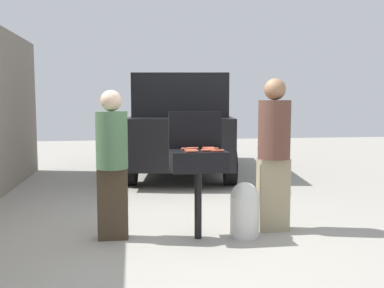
# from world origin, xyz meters

# --- Properties ---
(ground_plane) EXTENTS (24.00, 24.00, 0.00)m
(ground_plane) POSITION_xyz_m (0.00, 0.00, 0.00)
(ground_plane) COLOR #9E998E
(bbq_grill) EXTENTS (0.60, 0.44, 0.98)m
(bbq_grill) POSITION_xyz_m (0.21, -0.07, 0.83)
(bbq_grill) COLOR black
(bbq_grill) RESTS_ON ground
(grill_lid_open) EXTENTS (0.60, 0.05, 0.42)m
(grill_lid_open) POSITION_xyz_m (0.21, 0.15, 1.19)
(grill_lid_open) COLOR black
(grill_lid_open) RESTS_ON bbq_grill
(hot_dog_0) EXTENTS (0.13, 0.04, 0.03)m
(hot_dog_0) POSITION_xyz_m (0.31, -0.17, 0.99)
(hot_dog_0) COLOR #B74C33
(hot_dog_0) RESTS_ON bbq_grill
(hot_dog_1) EXTENTS (0.13, 0.03, 0.03)m
(hot_dog_1) POSITION_xyz_m (0.12, -0.15, 0.99)
(hot_dog_1) COLOR #C6593D
(hot_dog_1) RESTS_ON bbq_grill
(hot_dog_2) EXTENTS (0.13, 0.04, 0.03)m
(hot_dog_2) POSITION_xyz_m (0.12, -0.23, 0.99)
(hot_dog_2) COLOR #C6593D
(hot_dog_2) RESTS_ON bbq_grill
(hot_dog_3) EXTENTS (0.13, 0.04, 0.03)m
(hot_dog_3) POSITION_xyz_m (0.34, 0.06, 0.99)
(hot_dog_3) COLOR #B74C33
(hot_dog_3) RESTS_ON bbq_grill
(hot_dog_4) EXTENTS (0.13, 0.04, 0.03)m
(hot_dog_4) POSITION_xyz_m (0.10, 0.01, 0.99)
(hot_dog_4) COLOR #C6593D
(hot_dog_4) RESTS_ON bbq_grill
(hot_dog_5) EXTENTS (0.13, 0.04, 0.03)m
(hot_dog_5) POSITION_xyz_m (0.30, -0.13, 0.99)
(hot_dog_5) COLOR #C6593D
(hot_dog_5) RESTS_ON bbq_grill
(hot_dog_6) EXTENTS (0.13, 0.04, 0.03)m
(hot_dog_6) POSITION_xyz_m (0.16, 0.04, 0.99)
(hot_dog_6) COLOR #B74C33
(hot_dog_6) RESTS_ON bbq_grill
(hot_dog_7) EXTENTS (0.13, 0.03, 0.03)m
(hot_dog_7) POSITION_xyz_m (0.39, -0.22, 0.99)
(hot_dog_7) COLOR #B74C33
(hot_dog_7) RESTS_ON bbq_grill
(hot_dog_8) EXTENTS (0.13, 0.03, 0.03)m
(hot_dog_8) POSITION_xyz_m (0.35, 0.02, 0.99)
(hot_dog_8) COLOR #C6593D
(hot_dog_8) RESTS_ON bbq_grill
(hot_dog_9) EXTENTS (0.13, 0.03, 0.03)m
(hot_dog_9) POSITION_xyz_m (0.37, -0.04, 0.99)
(hot_dog_9) COLOR #B74C33
(hot_dog_9) RESTS_ON bbq_grill
(propane_tank) EXTENTS (0.32, 0.32, 0.62)m
(propane_tank) POSITION_xyz_m (0.73, -0.08, 0.32)
(propane_tank) COLOR silver
(propane_tank) RESTS_ON ground
(person_left) EXTENTS (0.34, 0.34, 1.63)m
(person_left) POSITION_xyz_m (-0.72, 0.06, 0.89)
(person_left) COLOR #3F3323
(person_left) RESTS_ON ground
(person_right) EXTENTS (0.37, 0.37, 1.77)m
(person_right) POSITION_xyz_m (1.13, 0.11, 0.96)
(person_right) COLOR gray
(person_right) RESTS_ON ground
(parked_minivan) EXTENTS (2.53, 4.62, 2.02)m
(parked_minivan) POSITION_xyz_m (0.57, 4.42, 1.03)
(parked_minivan) COLOR black
(parked_minivan) RESTS_ON ground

